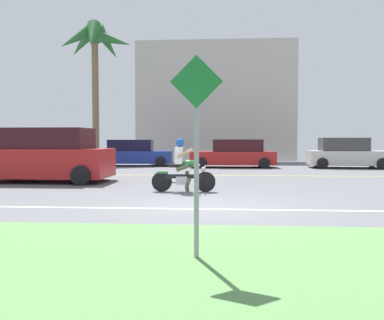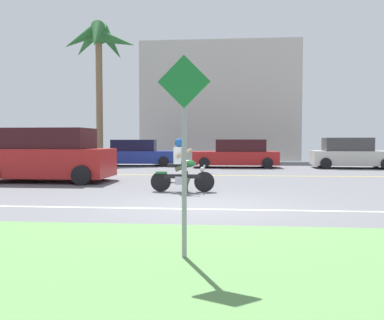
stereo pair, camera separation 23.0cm
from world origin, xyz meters
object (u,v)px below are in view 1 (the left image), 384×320
Objects in this scene: motorcyclist at (183,169)px; parked_car_2 at (234,154)px; palm_tree_0 at (95,46)px; street_sign at (196,137)px; suv_nearby at (46,156)px; parked_car_1 at (134,154)px; parked_car_3 at (347,154)px; parked_car_0 at (24,153)px.

motorcyclist is 0.40× the size of parked_car_2.
parked_car_2 is 0.51× the size of palm_tree_0.
parked_car_2 is at bearing 86.50° from street_sign.
street_sign is (7.52, -20.01, -5.78)m from palm_tree_0.
suv_nearby reaches higher than parked_car_1.
street_sign is at bearing -75.46° from parked_car_1.
parked_car_1 is 7.61m from palm_tree_0.
suv_nearby is at bearing -97.84° from parked_car_1.
motorcyclist is 0.44× the size of parked_car_3.
parked_car_3 reaches higher than motorcyclist.
palm_tree_0 reaches higher than parked_car_3.
palm_tree_0 is at bearing 167.00° from parked_car_3.
parked_car_1 is at bearing 175.46° from parked_car_3.
parked_car_0 is at bearing -161.07° from parked_car_1.
palm_tree_0 is at bearing 110.58° from street_sign.
parked_car_2 is 1.84× the size of street_sign.
parked_car_0 reaches higher than motorcyclist.
parked_car_3 is (7.66, 10.21, 0.10)m from motorcyclist.
parked_car_2 is 11.27m from palm_tree_0.
street_sign reaches higher than parked_car_1.
parked_car_3 reaches higher than parked_car_1.
parked_car_1 is (1.21, 8.77, -0.22)m from suv_nearby.
motorcyclist is 12.76m from parked_car_3.
palm_tree_0 reaches higher than suv_nearby.
parked_car_1 is 1.04× the size of parked_car_3.
suv_nearby is at bearing -148.18° from parked_car_3.
parked_car_2 is 1.10× the size of parked_car_3.
parked_car_3 is 16.18m from palm_tree_0.
parked_car_2 is (1.78, 10.24, 0.06)m from motorcyclist.
street_sign reaches higher than suv_nearby.
parked_car_2 is at bearing 179.64° from parked_car_3.
parked_car_0 is (-9.30, 9.23, 0.12)m from motorcyclist.
suv_nearby is 1.86× the size of street_sign.
suv_nearby is 1.12× the size of parked_car_0.
parked_car_0 reaches higher than parked_car_1.
palm_tree_0 reaches higher than motorcyclist.
motorcyclist is 0.40× the size of suv_nearby.
motorcyclist reaches higher than parked_car_2.
suv_nearby is at bearing -58.16° from parked_car_0.
motorcyclist is at bearing -71.09° from parked_car_1.
parked_car_2 is (5.59, -0.87, 0.01)m from parked_car_1.
suv_nearby reaches higher than parked_car_2.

